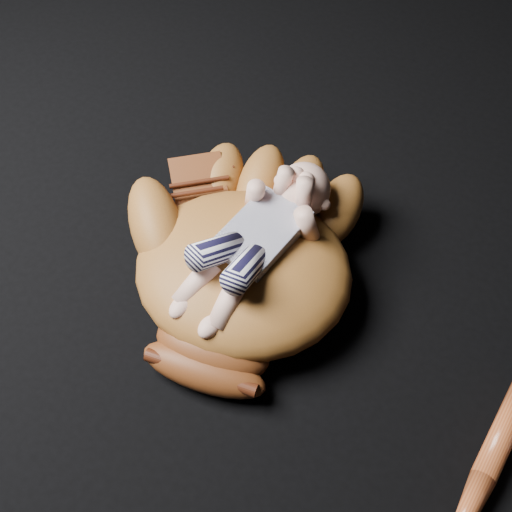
% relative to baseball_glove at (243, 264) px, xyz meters
% --- Properties ---
extents(baseball_glove, '(0.58, 0.63, 0.17)m').
position_rel_baseball_glove_xyz_m(baseball_glove, '(0.00, 0.00, 0.00)').
color(baseball_glove, brown).
rests_on(baseball_glove, ground).
extents(newborn_baby, '(0.19, 0.38, 0.15)m').
position_rel_baseball_glove_xyz_m(newborn_baby, '(0.01, 0.01, 0.05)').
color(newborn_baby, '#E3A992').
rests_on(newborn_baby, baseball_glove).
extents(baseball_bat, '(0.04, 0.42, 0.04)m').
position_rel_baseball_glove_xyz_m(baseball_bat, '(0.49, -0.12, -0.06)').
color(baseball_bat, '#A84820').
rests_on(baseball_bat, ground).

